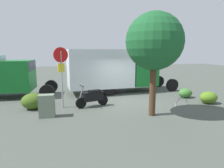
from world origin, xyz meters
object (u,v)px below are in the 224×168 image
object	(u,v)px
street_tree	(154,42)
utility_cabinet	(47,106)
box_truck_near	(112,69)
motorcycle	(93,97)
bike_rack_hoop	(181,105)
stop_sign	(61,68)

from	to	relation	value
street_tree	utility_cabinet	size ratio (longest dim) A/B	4.49
box_truck_near	motorcycle	bearing A→B (deg)	-123.47
utility_cabinet	box_truck_near	bearing A→B (deg)	-133.26
utility_cabinet	bike_rack_hoop	size ratio (longest dim) A/B	1.20
motorcycle	utility_cabinet	distance (m)	2.49
bike_rack_hoop	utility_cabinet	bearing A→B (deg)	1.18
box_truck_near	stop_sign	size ratio (longest dim) A/B	2.58
box_truck_near	utility_cabinet	distance (m)	6.18
motorcycle	bike_rack_hoop	world-z (taller)	motorcycle
motorcycle	stop_sign	xyz separation A→B (m)	(1.55, -0.21, 1.55)
box_truck_near	stop_sign	xyz separation A→B (m)	(3.48, 3.11, 0.41)
stop_sign	utility_cabinet	world-z (taller)	stop_sign
stop_sign	motorcycle	bearing A→B (deg)	172.37
box_truck_near	stop_sign	bearing A→B (deg)	-141.45
motorcycle	utility_cabinet	size ratio (longest dim) A/B	1.75
motorcycle	street_tree	distance (m)	4.22
box_truck_near	street_tree	bearing A→B (deg)	-88.10
street_tree	bike_rack_hoop	bearing A→B (deg)	-154.62
box_truck_near	bike_rack_hoop	world-z (taller)	box_truck_near
stop_sign	bike_rack_hoop	distance (m)	6.70
box_truck_near	bike_rack_hoop	bearing A→B (deg)	-60.23
utility_cabinet	stop_sign	bearing A→B (deg)	-117.38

